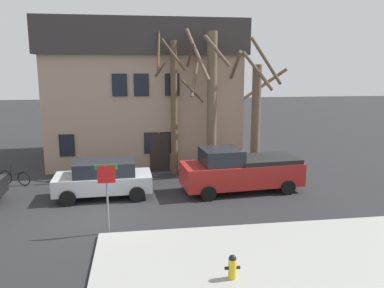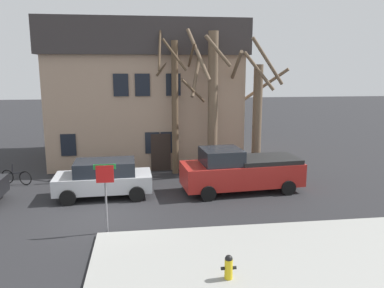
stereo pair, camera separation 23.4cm
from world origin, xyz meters
The scene contains 10 objects.
ground_plane centered at (0.00, 0.00, 0.00)m, with size 120.00×120.00×0.00m, color #262628.
building_main centered at (1.89, 10.51, 4.26)m, with size 11.53×8.37×8.35m.
tree_bare_near centered at (3.39, 5.88, 4.00)m, with size 2.65×2.65×8.30m.
tree_bare_mid centered at (5.34, 5.54, 4.13)m, with size 2.79×2.65×7.71m.
tree_bare_far centered at (8.09, 6.26, 3.33)m, with size 3.01×3.14×7.28m.
car_silver_wagon centered at (-0.15, 2.35, 0.87)m, with size 4.29×2.16×1.66m.
pickup_truck_red centered at (6.10, 2.33, 1.00)m, with size 5.70×2.66×2.07m.
fire_hydrant centered at (3.78, -5.33, 0.47)m, with size 0.42×0.22×0.68m.
street_sign_pole centered at (0.28, -1.64, 1.75)m, with size 0.76×0.07×2.48m.
bicycle_leaning centered at (-4.67, 4.84, 0.37)m, with size 1.64×0.71×1.03m.
Camera 2 is at (1.56, -14.54, 5.68)m, focal length 35.90 mm.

